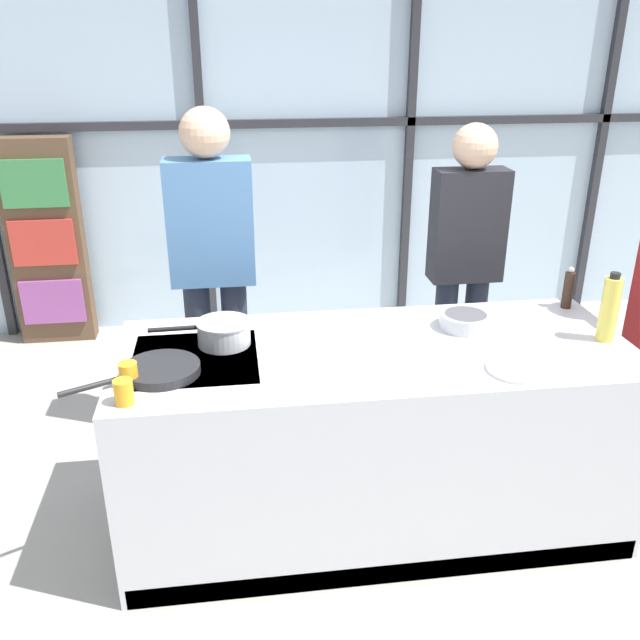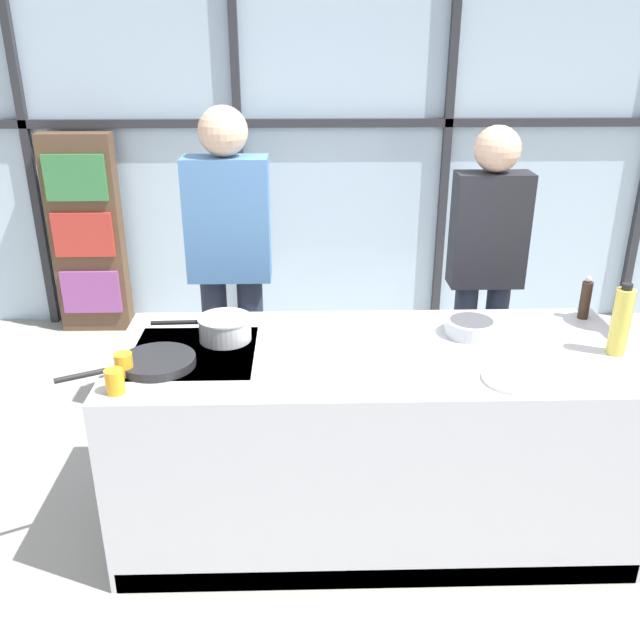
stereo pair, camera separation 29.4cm
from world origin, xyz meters
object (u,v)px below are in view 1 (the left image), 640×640
(juice_glass_near, at_px, (124,392))
(juice_glass_far, at_px, (128,374))
(frying_pan, at_px, (159,370))
(pepper_grinder, at_px, (568,289))
(oil_bottle, at_px, (609,309))
(spectator_center_left, at_px, (465,255))
(mixing_bowl, at_px, (465,320))
(spectator_far_left, at_px, (213,257))
(white_plate, at_px, (519,369))
(saucepan, at_px, (223,332))

(juice_glass_near, height_order, juice_glass_far, same)
(frying_pan, bearing_deg, pepper_grinder, 13.26)
(oil_bottle, distance_m, pepper_grinder, 0.39)
(spectator_center_left, bearing_deg, juice_glass_far, 32.92)
(juice_glass_near, xyz_separation_m, juice_glass_far, (0.00, 0.14, 0.00))
(juice_glass_near, bearing_deg, mixing_bowl, 18.82)
(spectator_far_left, relative_size, spectator_center_left, 1.06)
(spectator_far_left, relative_size, mixing_bowl, 7.73)
(white_plate, xyz_separation_m, juice_glass_far, (-1.54, 0.08, 0.04))
(white_plate, bearing_deg, spectator_center_left, 81.50)
(mixing_bowl, distance_m, pepper_grinder, 0.61)
(oil_bottle, xyz_separation_m, pepper_grinder, (0.01, 0.38, -0.05))
(pepper_grinder, height_order, juice_glass_far, pepper_grinder)
(pepper_grinder, bearing_deg, mixing_bowl, -163.32)
(saucepan, distance_m, mixing_bowl, 1.10)
(spectator_far_left, relative_size, frying_pan, 3.51)
(mixing_bowl, distance_m, juice_glass_far, 1.50)
(juice_glass_near, bearing_deg, spectator_far_left, 75.91)
(spectator_center_left, distance_m, frying_pan, 1.91)
(spectator_center_left, distance_m, white_plate, 1.21)
(pepper_grinder, xyz_separation_m, juice_glass_near, (-2.04, -0.67, -0.05))
(spectator_center_left, relative_size, white_plate, 6.59)
(white_plate, relative_size, pepper_grinder, 1.24)
(pepper_grinder, bearing_deg, spectator_center_left, 119.21)
(saucepan, relative_size, mixing_bowl, 1.86)
(saucepan, bearing_deg, oil_bottle, -6.25)
(spectator_far_left, bearing_deg, frying_pan, 78.75)
(frying_pan, height_order, mixing_bowl, mixing_bowl)
(spectator_center_left, height_order, saucepan, spectator_center_left)
(spectator_center_left, height_order, pepper_grinder, spectator_center_left)
(spectator_center_left, distance_m, saucepan, 1.56)
(saucepan, height_order, juice_glass_far, saucepan)
(white_plate, relative_size, juice_glass_near, 2.74)
(white_plate, bearing_deg, frying_pan, 173.61)
(saucepan, relative_size, oil_bottle, 1.40)
(spectator_far_left, height_order, juice_glass_near, spectator_far_left)
(juice_glass_near, bearing_deg, white_plate, 2.09)
(spectator_far_left, height_order, mixing_bowl, spectator_far_left)
(spectator_center_left, bearing_deg, mixing_bowl, 71.38)
(white_plate, distance_m, mixing_bowl, 0.45)
(oil_bottle, height_order, pepper_grinder, oil_bottle)
(saucepan, height_order, white_plate, saucepan)
(oil_bottle, height_order, juice_glass_far, oil_bottle)
(spectator_center_left, xyz_separation_m, frying_pan, (-1.61, -1.03, -0.08))
(oil_bottle, distance_m, juice_glass_near, 2.05)
(spectator_far_left, xyz_separation_m, juice_glass_far, (-0.31, -1.11, -0.10))
(mixing_bowl, bearing_deg, pepper_grinder, 16.68)
(spectator_far_left, distance_m, mixing_bowl, 1.38)
(frying_pan, xyz_separation_m, saucepan, (0.25, 0.25, 0.04))
(spectator_center_left, bearing_deg, frying_pan, 32.77)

